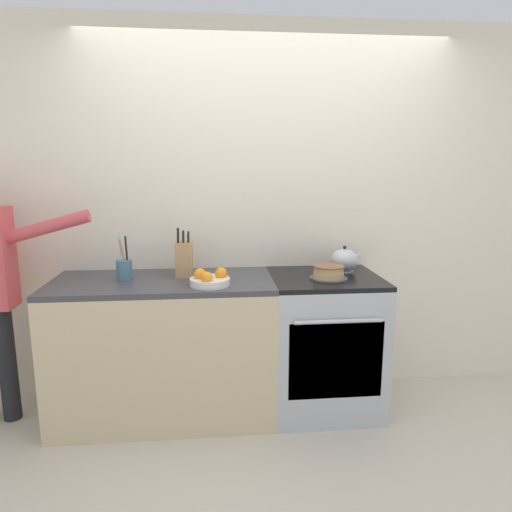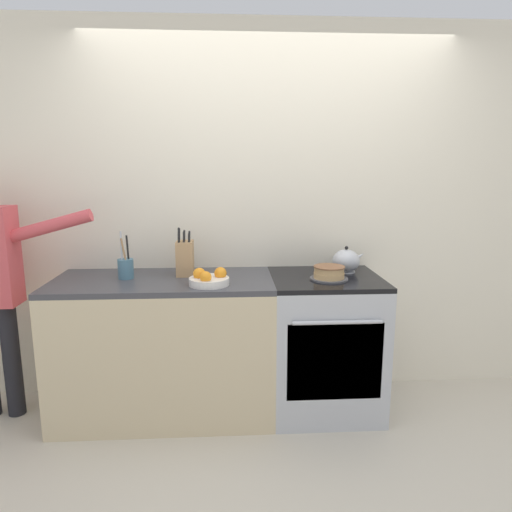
# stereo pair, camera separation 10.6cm
# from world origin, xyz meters

# --- Properties ---
(ground_plane) EXTENTS (16.00, 16.00, 0.00)m
(ground_plane) POSITION_xyz_m (0.00, 0.00, 0.00)
(ground_plane) COLOR beige
(wall_back) EXTENTS (8.00, 0.04, 2.60)m
(wall_back) POSITION_xyz_m (0.00, 0.68, 1.30)
(wall_back) COLOR silver
(wall_back) RESTS_ON ground_plane
(counter_cabinet) EXTENTS (1.41, 0.66, 0.92)m
(counter_cabinet) POSITION_xyz_m (-0.71, 0.33, 0.46)
(counter_cabinet) COLOR beige
(counter_cabinet) RESTS_ON ground_plane
(stove_range) EXTENTS (0.71, 0.69, 0.92)m
(stove_range) POSITION_xyz_m (0.35, 0.32, 0.46)
(stove_range) COLOR #B7BABF
(stove_range) RESTS_ON ground_plane
(layer_cake) EXTENTS (0.24, 0.24, 0.09)m
(layer_cake) POSITION_xyz_m (0.36, 0.25, 0.96)
(layer_cake) COLOR #4C4C51
(layer_cake) RESTS_ON stove_range
(tea_kettle) EXTENTS (0.22, 0.18, 0.18)m
(tea_kettle) POSITION_xyz_m (0.52, 0.45, 1.00)
(tea_kettle) COLOR #B7BABF
(tea_kettle) RESTS_ON stove_range
(knife_block) EXTENTS (0.11, 0.15, 0.32)m
(knife_block) POSITION_xyz_m (-0.57, 0.43, 1.04)
(knife_block) COLOR tan
(knife_block) RESTS_ON counter_cabinet
(utensil_crock) EXTENTS (0.10, 0.10, 0.31)m
(utensil_crock) POSITION_xyz_m (-0.95, 0.36, 0.99)
(utensil_crock) COLOR #477084
(utensil_crock) RESTS_ON counter_cabinet
(fruit_bowl) EXTENTS (0.24, 0.24, 0.10)m
(fruit_bowl) POSITION_xyz_m (-0.40, 0.16, 0.96)
(fruit_bowl) COLOR silver
(fruit_bowl) RESTS_ON counter_cabinet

